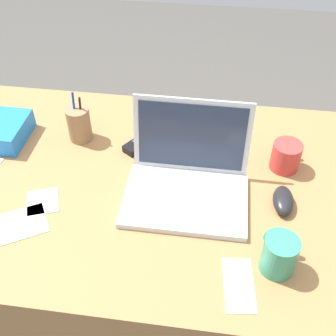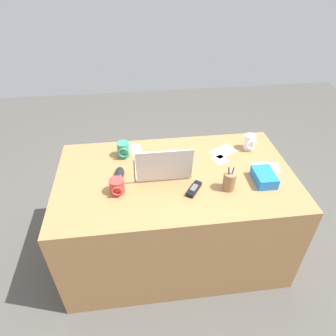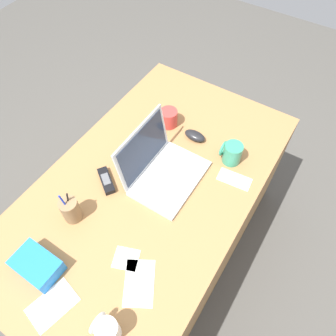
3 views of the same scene
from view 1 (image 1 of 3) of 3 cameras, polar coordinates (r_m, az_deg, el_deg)
name	(u,v)px [view 1 (image 1 of 3)]	position (r m, az deg, el deg)	size (l,w,h in m)	color
ground_plane	(163,306)	(1.82, -0.64, -17.97)	(6.00, 6.00, 0.00)	#4C4944
desk	(162,255)	(1.51, -0.74, -11.52)	(1.48, 0.86, 0.71)	#9E7042
laptop	(187,179)	(1.18, 2.60, -1.46)	(0.34, 0.27, 0.24)	silver
computer_mouse	(283,200)	(1.21, 15.14, -4.21)	(0.06, 0.11, 0.04)	black
coffee_mug_white	(286,155)	(1.31, 15.47, 1.65)	(0.09, 0.10, 0.09)	#C63833
coffee_mug_spare	(279,254)	(1.05, 14.65, -11.02)	(0.08, 0.09, 0.10)	#338C6B
cordless_phone	(142,142)	(1.36, -3.45, 3.53)	(0.11, 0.14, 0.03)	black
pen_holder	(79,124)	(1.38, -11.80, 5.81)	(0.07, 0.07, 0.17)	olive
snack_bag	(7,131)	(1.46, -20.67, 4.64)	(0.12, 0.17, 0.07)	blue
paper_note_near_laptop	(13,226)	(1.20, -19.96, -7.30)	(0.17, 0.11, 0.00)	white
paper_note_left	(239,285)	(1.05, 9.46, -15.14)	(0.07, 0.15, 0.00)	white
paper_note_right	(43,202)	(1.24, -16.41, -4.32)	(0.09, 0.09, 0.00)	white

